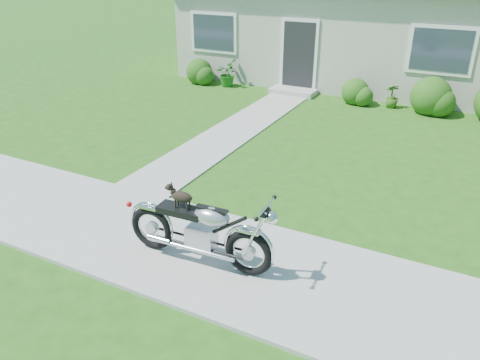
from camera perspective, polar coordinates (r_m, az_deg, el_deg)
name	(u,v)px	position (r m, az deg, el deg)	size (l,w,h in m)	color
ground	(174,243)	(7.11, -8.04, -7.62)	(80.00, 80.00, 0.00)	#235114
sidewalk	(174,242)	(7.10, -8.05, -7.49)	(24.00, 2.20, 0.04)	#9E9B93
walkway	(239,128)	(11.67, -0.12, 6.37)	(1.20, 8.00, 0.03)	#9E9B93
house	(375,12)	(17.23, 16.09, 19.04)	(12.60, 7.03, 4.50)	beige
shrub_row	(399,93)	(13.84, 18.76, 9.97)	(9.96, 1.16, 1.16)	#275316
potted_plant_left	(226,73)	(15.61, -1.66, 12.88)	(0.75, 0.65, 0.84)	#1C5C18
potted_plant_right	(392,96)	(13.94, 18.08, 9.68)	(0.37, 0.37, 0.65)	#335D19
motorcycle_with_dog	(201,231)	(6.34, -4.78, -6.16)	(2.22, 0.60, 1.10)	black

